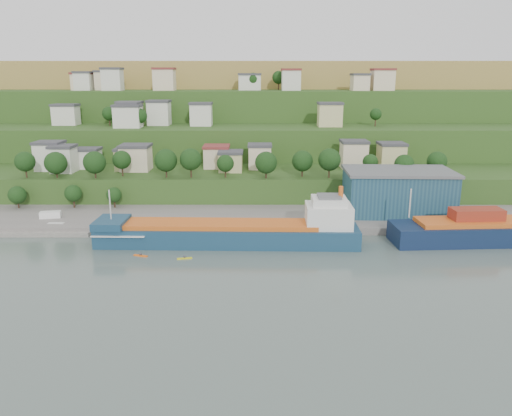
{
  "coord_description": "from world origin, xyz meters",
  "views": [
    {
      "loc": [
        9.44,
        -111.77,
        41.2
      ],
      "look_at": [
        9.19,
        15.0,
        7.56
      ],
      "focal_mm": 35.0,
      "sensor_mm": 36.0,
      "label": 1
    }
  ],
  "objects_px": {
    "cargo_ship_near": "(236,234)",
    "kayak_orange": "(141,255)",
    "caravan": "(50,216)",
    "warehouse": "(398,191)"
  },
  "relations": [
    {
      "from": "warehouse",
      "to": "cargo_ship_near",
      "type": "bearing_deg",
      "value": -151.89
    },
    {
      "from": "caravan",
      "to": "kayak_orange",
      "type": "height_order",
      "value": "caravan"
    },
    {
      "from": "warehouse",
      "to": "caravan",
      "type": "xyz_separation_m",
      "value": [
        -100.32,
        -6.01,
        -5.92
      ]
    },
    {
      "from": "caravan",
      "to": "kayak_orange",
      "type": "xyz_separation_m",
      "value": [
        31.49,
        -25.94,
        -2.26
      ]
    },
    {
      "from": "cargo_ship_near",
      "to": "caravan",
      "type": "height_order",
      "value": "cargo_ship_near"
    },
    {
      "from": "warehouse",
      "to": "caravan",
      "type": "height_order",
      "value": "warehouse"
    },
    {
      "from": "cargo_ship_near",
      "to": "warehouse",
      "type": "relative_size",
      "value": 2.09
    },
    {
      "from": "caravan",
      "to": "kayak_orange",
      "type": "bearing_deg",
      "value": -51.0
    },
    {
      "from": "cargo_ship_near",
      "to": "kayak_orange",
      "type": "distance_m",
      "value": 24.03
    },
    {
      "from": "warehouse",
      "to": "caravan",
      "type": "relative_size",
      "value": 5.6
    }
  ]
}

